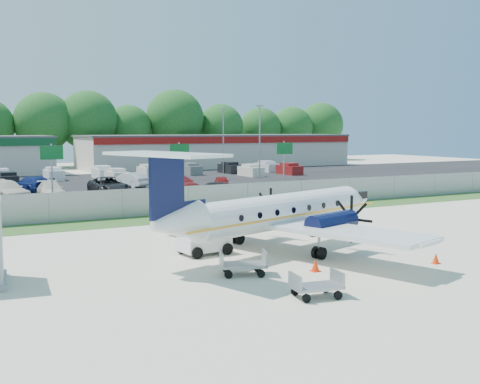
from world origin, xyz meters
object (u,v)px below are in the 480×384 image
pushback_tug (206,241)px  baggage_cart_far (243,264)px  aircraft (277,212)px  baggage_cart_near (316,286)px

pushback_tug → baggage_cart_far: size_ratio=1.14×
aircraft → baggage_cart_far: bearing=-137.2°
aircraft → baggage_cart_far: size_ratio=7.57×
baggage_cart_near → baggage_cart_far: 4.34m
aircraft → baggage_cart_far: 5.63m
baggage_cart_far → pushback_tug: bearing=84.2°
pushback_tug → baggage_cart_near: (0.25, -8.99, -0.18)m
pushback_tug → baggage_cart_far: pushback_tug is taller
baggage_cart_near → baggage_cart_far: size_ratio=0.88×
pushback_tug → baggage_cart_far: bearing=-95.8°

